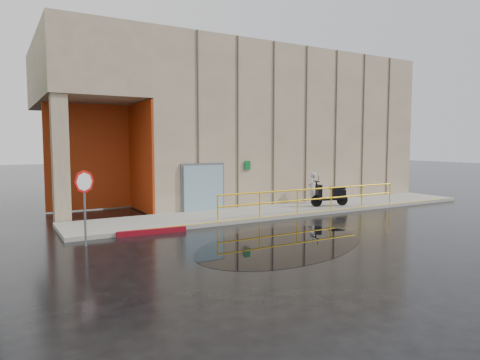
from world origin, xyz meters
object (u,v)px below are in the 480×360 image
object	(u,v)px
person	(312,188)
red_curb	(152,232)
scooter	(330,188)
stop_sign	(84,190)

from	to	relation	value
person	red_curb	xyz separation A→B (m)	(-9.12, -2.50, -0.83)
person	scooter	world-z (taller)	person
scooter	red_curb	distance (m)	9.31
stop_sign	red_curb	world-z (taller)	stop_sign
scooter	red_curb	bearing A→B (deg)	-158.90
stop_sign	red_curb	size ratio (longest dim) A/B	0.97
person	scooter	bearing A→B (deg)	58.01
red_curb	stop_sign	bearing A→B (deg)	-163.24
red_curb	scooter	bearing A→B (deg)	7.74
person	red_curb	distance (m)	9.49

